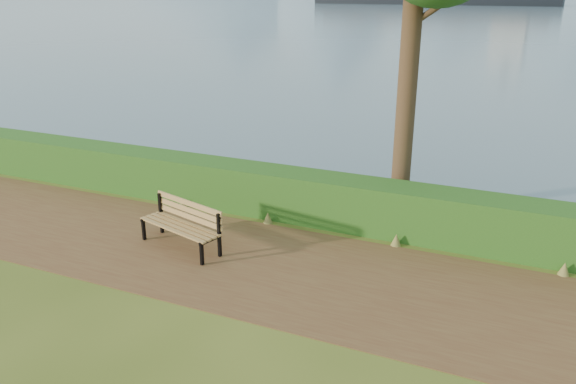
% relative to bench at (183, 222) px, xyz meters
% --- Properties ---
extents(ground, '(140.00, 140.00, 0.00)m').
position_rel_bench_xyz_m(ground, '(2.06, -0.41, -0.51)').
color(ground, '#3D4F16').
rests_on(ground, ground).
extents(path, '(40.00, 3.40, 0.01)m').
position_rel_bench_xyz_m(path, '(2.06, -0.11, -0.51)').
color(path, brown).
rests_on(path, ground).
extents(hedge, '(32.00, 0.85, 1.00)m').
position_rel_bench_xyz_m(hedge, '(2.06, 2.19, -0.01)').
color(hedge, '#1F4B15').
rests_on(hedge, ground).
extents(bench, '(1.84, 0.98, 0.89)m').
position_rel_bench_xyz_m(bench, '(0.00, 0.00, 0.00)').
color(bench, black).
rests_on(bench, ground).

